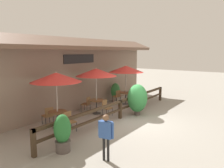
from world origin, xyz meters
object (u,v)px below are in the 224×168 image
at_px(chair_far_wallside, 117,96).
at_px(potted_plant_tall_tropical, 115,91).
at_px(chair_middle_wallside, 87,103).
at_px(chair_near_streetside, 69,120).
at_px(chair_far_streetside, 134,98).
at_px(potted_plant_broad_leaf, 63,133).
at_px(chair_middle_streetside, 106,107).
at_px(dining_table_near, 58,115).
at_px(potted_plant_small_flowering, 137,98).
at_px(patio_umbrella_middle, 96,72).
at_px(chair_near_wallside, 48,115).
at_px(dining_table_far, 126,95).
at_px(pedestrian, 106,131).
at_px(patio_umbrella_far, 126,69).
at_px(patio_umbrella_near, 56,77).
at_px(dining_table_middle, 97,103).

xyz_separation_m(chair_far_wallside, potted_plant_tall_tropical, (0.42, 0.43, 0.19)).
bearing_deg(chair_middle_wallside, chair_near_streetside, 15.69).
xyz_separation_m(chair_far_streetside, potted_plant_broad_leaf, (-7.01, -1.20, 0.20)).
bearing_deg(chair_middle_streetside, chair_far_wallside, 22.65).
bearing_deg(dining_table_near, chair_middle_streetside, -12.85).
relative_size(chair_middle_streetside, potted_plant_small_flowering, 0.51).
xyz_separation_m(chair_middle_wallside, chair_far_streetside, (2.75, -1.55, 0.00)).
height_order(chair_near_streetside, patio_umbrella_middle, patio_umbrella_middle).
distance_m(chair_middle_streetside, potted_plant_tall_tropical, 3.63).
bearing_deg(chair_near_wallside, potted_plant_broad_leaf, 73.00).
bearing_deg(potted_plant_broad_leaf, chair_near_wallside, 60.67).
bearing_deg(chair_near_wallside, dining_table_far, -175.92).
relative_size(chair_near_wallside, pedestrian, 0.57).
bearing_deg(patio_umbrella_far, dining_table_far, 0.00).
bearing_deg(potted_plant_broad_leaf, patio_umbrella_near, 53.19).
bearing_deg(dining_table_near, chair_near_streetside, -88.09).
xyz_separation_m(patio_umbrella_near, patio_umbrella_middle, (2.83, 0.07, 0.00)).
bearing_deg(chair_near_wallside, dining_table_near, 99.80).
bearing_deg(chair_middle_wallside, potted_plant_broad_leaf, 20.23).
bearing_deg(chair_near_wallside, chair_middle_streetside, 166.33).
height_order(chair_far_streetside, potted_plant_tall_tropical, potted_plant_tall_tropical).
bearing_deg(chair_far_wallside, dining_table_near, 20.21).
xyz_separation_m(patio_umbrella_middle, patio_umbrella_far, (2.79, -0.17, 0.00)).
xyz_separation_m(chair_middle_streetside, patio_umbrella_far, (2.82, 0.54, 1.83)).
bearing_deg(potted_plant_broad_leaf, dining_table_far, 14.77).
bearing_deg(chair_near_streetside, potted_plant_broad_leaf, -132.71).
height_order(patio_umbrella_near, potted_plant_broad_leaf, patio_umbrella_near).
relative_size(dining_table_near, potted_plant_small_flowering, 0.49).
bearing_deg(chair_middle_streetside, chair_far_streetside, -3.58).
relative_size(patio_umbrella_far, pedestrian, 1.69).
distance_m(patio_umbrella_near, chair_near_wallside, 1.96).
distance_m(chair_near_wallside, dining_table_far, 5.65).
distance_m(chair_near_wallside, patio_umbrella_middle, 3.40).
distance_m(dining_table_near, chair_near_streetside, 0.72).
bearing_deg(chair_middle_wallside, potted_plant_tall_tropical, 171.45).
height_order(chair_near_wallside, dining_table_middle, chair_near_wallside).
xyz_separation_m(patio_umbrella_middle, potted_plant_small_flowering, (1.05, -1.98, -1.38)).
distance_m(dining_table_middle, potted_plant_small_flowering, 2.26).
bearing_deg(dining_table_middle, potted_plant_tall_tropical, 16.32).
bearing_deg(dining_table_middle, chair_near_wallside, 167.07).
bearing_deg(patio_umbrella_far, chair_far_streetside, -96.92).
height_order(chair_near_wallside, chair_middle_streetside, same).
bearing_deg(chair_near_wallside, potted_plant_small_flowering, 158.06).
height_order(dining_table_near, pedestrian, pedestrian).
bearing_deg(dining_table_middle, patio_umbrella_far, -3.48).
xyz_separation_m(patio_umbrella_far, chair_far_streetside, (-0.08, -0.67, -1.83)).
xyz_separation_m(chair_near_streetside, patio_umbrella_middle, (2.80, 0.78, 1.83)).
height_order(dining_table_far, pedestrian, pedestrian).
height_order(chair_near_wallside, dining_table_far, chair_near_wallside).
relative_size(patio_umbrella_middle, potted_plant_tall_tropical, 2.05).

